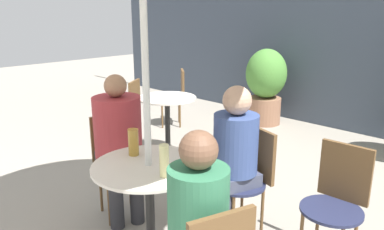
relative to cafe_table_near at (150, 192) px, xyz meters
The scene contains 14 objects.
storefront_wall 3.98m from the cafe_table_near, 92.71° to the left, with size 10.00×0.06×3.00m.
cafe_table_near is the anchor object (origin of this frame).
cafe_table_far 1.92m from the cafe_table_near, 134.22° to the left, with size 0.67×0.67×0.73m.
bistro_chair_1 0.80m from the cafe_table_near, 71.61° to the left, with size 0.42×0.44×0.84m.
bistro_chair_2 0.80m from the cafe_table_near, 161.61° to the left, with size 0.44×0.42×0.84m.
bistro_chair_4 2.42m from the cafe_table_near, 146.72° to the left, with size 0.46×0.45×0.84m.
bistro_chair_5 3.19m from the cafe_table_near, 133.21° to the left, with size 0.46×0.46×0.84m.
bistro_chair_6 1.24m from the cafe_table_near, 44.50° to the left, with size 0.40×0.40×0.84m.
seated_person_0 0.67m from the cafe_table_near, 18.39° to the right, with size 0.35×0.33×1.15m.
seated_person_1 0.68m from the cafe_table_near, 71.61° to the left, with size 0.36×0.38×1.18m.
seated_person_2 0.68m from the cafe_table_near, 161.61° to the left, with size 0.44×0.42×1.21m.
beer_glass_0 0.36m from the cafe_table_near, 12.29° to the right, with size 0.06×0.06×0.20m.
beer_glass_1 0.35m from the cafe_table_near, 169.46° to the left, with size 0.07×0.07×0.18m.
potted_plant_0 3.57m from the cafe_table_near, 111.31° to the left, with size 0.61×0.61×1.13m.
Camera 1 is at (1.93, -1.31, 1.68)m, focal length 35.00 mm.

